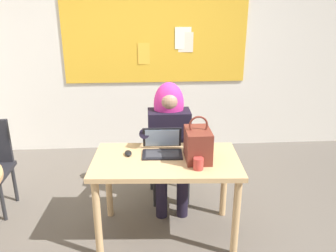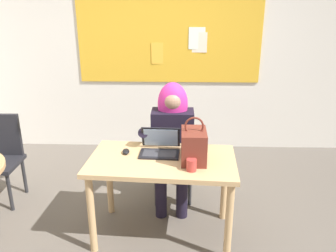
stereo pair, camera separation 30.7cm
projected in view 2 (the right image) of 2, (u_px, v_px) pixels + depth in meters
ground_plane at (163, 230)px, 3.13m from camera, size 24.00×24.00×0.00m
wall_back_bulletin at (169, 41)px, 4.51m from camera, size 5.65×2.23×2.95m
desk_main at (163, 170)px, 2.88m from camera, size 1.26×0.76×0.74m
chair_at_desk at (172, 151)px, 3.59m from camera, size 0.45×0.45×0.89m
person_costumed at (172, 135)px, 3.39m from camera, size 0.59×0.60×1.24m
laptop at (160, 147)px, 2.94m from camera, size 0.35×0.29×0.21m
computer_mouse at (126, 151)px, 2.94m from camera, size 0.07×0.11×0.03m
handbag at (194, 145)px, 2.76m from camera, size 0.20×0.30×0.38m
coffee_mug at (191, 165)px, 2.62m from camera, size 0.08×0.08×0.09m
chair_spare_by_window at (0, 154)px, 3.50m from camera, size 0.42×0.42×0.90m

